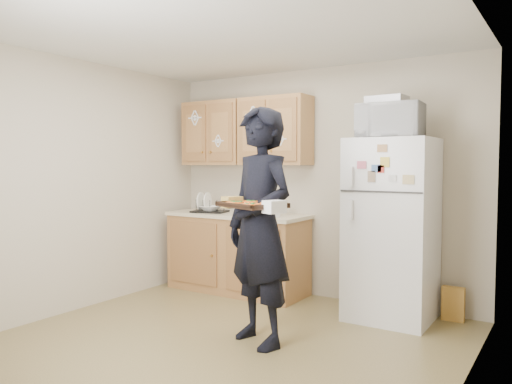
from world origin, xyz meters
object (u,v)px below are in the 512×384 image
Objects in this scene: microwave at (390,121)px; dish_rack at (210,206)px; refrigerator at (392,229)px; person at (260,226)px; baking_tray at (252,206)px.

microwave is 2.29m from dish_rack.
microwave is at bearing -0.54° from dish_rack.
refrigerator is 0.88× the size of person.
dish_rack is (-2.12, 0.02, -0.88)m from microwave.
microwave is at bearing -107.38° from refrigerator.
microwave is (-0.02, -0.05, 1.01)m from refrigerator.
baking_tray is at bearing -115.22° from microwave.
baking_tray is 1.71m from microwave.
dish_rack is at bearing 175.81° from microwave.
person is 1.87m from dish_rack.
refrigerator is at bearing 0.81° from dish_rack.
baking_tray is at bearing -43.62° from dish_rack.
person is 1.62m from microwave.
microwave is 1.48× the size of dish_rack.
refrigerator reaches higher than baking_tray.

